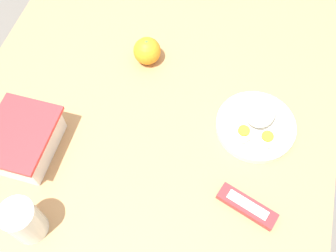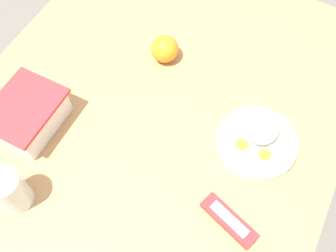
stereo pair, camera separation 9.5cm
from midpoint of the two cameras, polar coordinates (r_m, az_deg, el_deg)
ground_plane at (r=1.67m, az=-3.26°, el=-11.37°), size 10.00×10.00×0.00m
table at (r=1.06m, az=-5.04°, el=-0.30°), size 1.14×0.94×0.73m
food_container at (r=0.99m, az=-22.73°, el=-2.32°), size 0.18×0.15×0.09m
orange_fruit at (r=1.07m, az=-5.61°, el=10.59°), size 0.07×0.07×0.07m
rice_plate at (r=0.97m, az=10.10°, el=0.31°), size 0.20×0.20×0.07m
candy_bar at (r=0.90m, az=8.42°, el=-11.73°), size 0.08×0.14×0.02m
drinking_glass at (r=0.90m, az=-23.10°, el=-12.85°), size 0.07×0.07×0.11m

